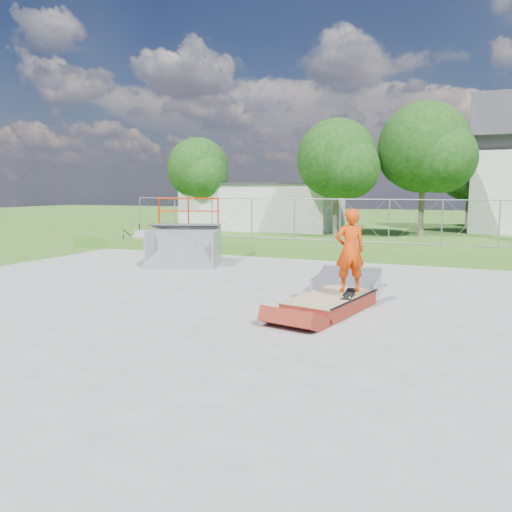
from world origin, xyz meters
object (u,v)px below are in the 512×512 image
Objects in this scene: flat_bank_ramp at (347,282)px; grind_box at (330,304)px; quarter_pipe at (183,233)px; skater at (350,254)px.

grind_box is at bearing -88.96° from flat_bank_ramp.
quarter_pipe is at bearing 156.84° from grind_box.
quarter_pipe is at bearing -62.95° from skater.
flat_bank_ramp is at bearing -36.43° from quarter_pipe.
quarter_pipe is 6.63m from flat_bank_ramp.
flat_bank_ramp is (-0.16, 2.41, 0.07)m from grind_box.
flat_bank_ramp reaches higher than grind_box.
skater reaches higher than grind_box.
grind_box is 1.52× the size of flat_bank_ramp.
grind_box is 7.87m from quarter_pipe.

